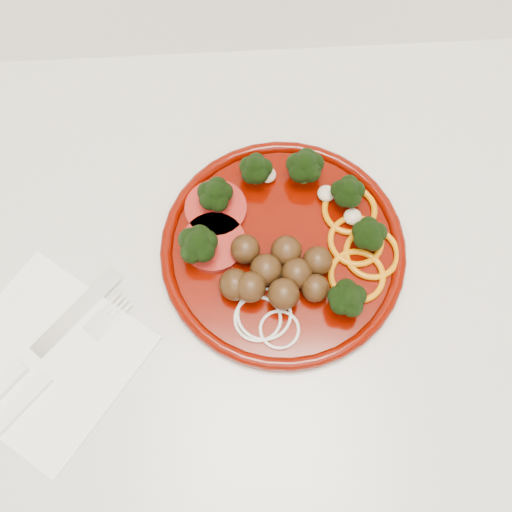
{
  "coord_description": "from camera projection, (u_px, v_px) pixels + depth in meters",
  "views": [
    {
      "loc": [
        -0.02,
        1.46,
        1.56
      ],
      "look_at": [
        -0.01,
        1.71,
        0.92
      ],
      "focal_mm": 45.0,
      "sensor_mm": 36.0,
      "label": 1
    }
  ],
  "objects": [
    {
      "name": "plate",
      "position": [
        285.0,
        244.0,
        0.69
      ],
      "size": [
        0.27,
        0.27,
        0.06
      ],
      "rotation": [
        0.0,
        0.0,
        -0.33
      ],
      "color": "#4E0600",
      "rests_on": "counter"
    },
    {
      "name": "knife",
      "position": [
        19.0,
        369.0,
        0.65
      ],
      "size": [
        0.16,
        0.17,
        0.01
      ],
      "rotation": [
        0.0,
        0.0,
        0.81
      ],
      "color": "silver",
      "rests_on": "napkin"
    },
    {
      "name": "napkin",
      "position": [
        45.0,
        359.0,
        0.66
      ],
      "size": [
        0.24,
        0.24,
        0.0
      ],
      "primitive_type": "cube",
      "rotation": [
        0.0,
        0.0,
        0.92
      ],
      "color": "white",
      "rests_on": "counter"
    },
    {
      "name": "counter",
      "position": [
        260.0,
        362.0,
        1.12
      ],
      "size": [
        2.4,
        0.6,
        0.9
      ],
      "color": "silver",
      "rests_on": "ground"
    },
    {
      "name": "fork",
      "position": [
        35.0,
        390.0,
        0.64
      ],
      "size": [
        0.14,
        0.15,
        0.01
      ],
      "rotation": [
        0.0,
        0.0,
        0.81
      ],
      "color": "white",
      "rests_on": "napkin"
    }
  ]
}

